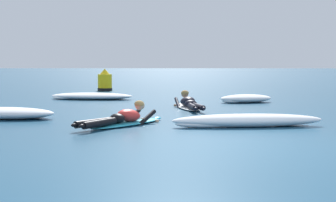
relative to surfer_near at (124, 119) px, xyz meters
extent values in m
plane|color=navy|center=(2.36, 7.72, -0.14)|extent=(120.00, 120.00, 0.00)
ellipsoid|color=#2DB2D1|center=(0.07, 0.10, -0.10)|extent=(1.65, 2.07, 0.07)
ellipsoid|color=#2DB2D1|center=(0.65, 0.95, -0.09)|extent=(0.27, 0.27, 0.06)
ellipsoid|color=red|center=(0.10, 0.14, 0.06)|extent=(0.68, 0.74, 0.34)
ellipsoid|color=black|center=(-0.11, -0.16, 0.03)|extent=(0.44, 0.42, 0.20)
cylinder|color=black|center=(-0.52, -0.62, 0.00)|extent=(0.67, 0.81, 0.14)
ellipsoid|color=black|center=(-0.80, -0.99, 0.00)|extent=(0.21, 0.24, 0.08)
cylinder|color=black|center=(-0.39, -0.71, 0.00)|extent=(0.59, 0.86, 0.14)
ellipsoid|color=black|center=(-0.63, -1.10, 0.00)|extent=(0.21, 0.24, 0.08)
cylinder|color=black|center=(0.11, 0.55, -0.02)|extent=(0.41, 0.54, 0.34)
sphere|color=tan|center=(0.33, 0.87, -0.12)|extent=(0.09, 0.09, 0.09)
cylinder|color=black|center=(0.46, 0.28, -0.02)|extent=(0.41, 0.54, 0.34)
sphere|color=tan|center=(0.67, 0.58, -0.12)|extent=(0.09, 0.09, 0.09)
sphere|color=tan|center=(0.30, 0.44, 0.24)|extent=(0.21, 0.21, 0.21)
ellipsoid|color=#AD894C|center=(0.29, 0.43, 0.27)|extent=(0.29, 0.29, 0.16)
ellipsoid|color=white|center=(1.41, 3.64, -0.10)|extent=(0.90, 2.11, 0.07)
ellipsoid|color=white|center=(1.22, 4.60, -0.09)|extent=(0.22, 0.23, 0.06)
ellipsoid|color=black|center=(1.40, 3.69, 0.06)|extent=(0.52, 0.74, 0.35)
ellipsoid|color=black|center=(1.48, 3.31, 0.03)|extent=(0.39, 0.34, 0.20)
cylinder|color=black|center=(1.51, 2.74, 0.00)|extent=(0.25, 0.84, 0.14)
ellipsoid|color=black|center=(1.56, 2.33, 0.00)|extent=(0.14, 0.24, 0.08)
cylinder|color=black|center=(1.66, 2.77, 0.00)|extent=(0.35, 0.83, 0.14)
ellipsoid|color=black|center=(1.77, 2.37, 0.00)|extent=(0.14, 0.24, 0.08)
cylinder|color=black|center=(1.11, 4.01, -0.02)|extent=(0.19, 0.55, 0.32)
sphere|color=tan|center=(1.04, 4.37, -0.12)|extent=(0.09, 0.09, 0.09)
cylinder|color=black|center=(1.54, 4.08, -0.02)|extent=(0.19, 0.55, 0.32)
sphere|color=tan|center=(1.48, 4.41, -0.12)|extent=(0.09, 0.09, 0.09)
sphere|color=tan|center=(1.32, 4.08, 0.24)|extent=(0.21, 0.21, 0.21)
ellipsoid|color=#AD894C|center=(1.32, 4.06, 0.27)|extent=(0.26, 0.24, 0.16)
ellipsoid|color=white|center=(3.29, 5.67, -0.01)|extent=(1.88, 1.30, 0.26)
ellipsoid|color=white|center=(3.66, 5.91, -0.05)|extent=(0.70, 0.56, 0.18)
ellipsoid|color=white|center=(2.82, 5.44, -0.07)|extent=(0.62, 0.44, 0.14)
ellipsoid|color=white|center=(-2.90, 1.12, 0.00)|extent=(2.42, 1.04, 0.27)
ellipsoid|color=white|center=(-2.30, 1.22, -0.04)|extent=(0.88, 0.50, 0.19)
ellipsoid|color=white|center=(-1.85, 6.81, -0.02)|extent=(2.92, 1.24, 0.23)
ellipsoid|color=white|center=(-1.13, 6.88, -0.06)|extent=(1.04, 0.52, 0.16)
ellipsoid|color=white|center=(-2.71, 6.80, -0.07)|extent=(1.03, 0.50, 0.13)
ellipsoid|color=white|center=(2.56, -0.15, 0.00)|extent=(3.16, 0.87, 0.27)
ellipsoid|color=white|center=(3.32, 0.02, -0.04)|extent=(1.15, 0.63, 0.19)
ellipsoid|color=white|center=(1.63, -0.30, -0.06)|extent=(1.13, 0.32, 0.15)
cylinder|color=yellow|center=(-2.11, 11.64, 0.23)|extent=(0.62, 0.62, 0.73)
cone|color=yellow|center=(-2.11, 11.64, 0.71)|extent=(0.43, 0.43, 0.24)
cylinder|color=black|center=(-2.11, 11.64, -0.08)|extent=(0.65, 0.65, 0.12)
camera|label=1|loc=(1.15, -10.34, 1.24)|focal=53.65mm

